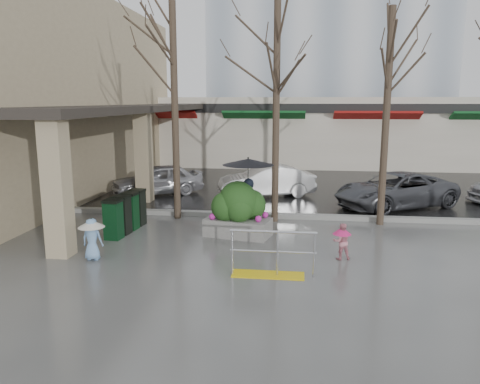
% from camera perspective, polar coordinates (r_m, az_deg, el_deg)
% --- Properties ---
extents(ground, '(120.00, 120.00, 0.00)m').
position_cam_1_polar(ground, '(11.81, -2.54, -7.72)').
color(ground, '#51514F').
rests_on(ground, ground).
extents(street_asphalt, '(120.00, 36.00, 0.01)m').
position_cam_1_polar(street_asphalt, '(33.30, 3.79, 4.48)').
color(street_asphalt, black).
rests_on(street_asphalt, ground).
extents(curb, '(120.00, 0.30, 0.15)m').
position_cam_1_polar(curb, '(15.59, -0.10, -2.77)').
color(curb, gray).
rests_on(curb, ground).
extents(near_building, '(6.00, 18.00, 8.00)m').
position_cam_1_polar(near_building, '(21.92, -23.14, 10.71)').
color(near_building, tan).
rests_on(near_building, ground).
extents(canopy_slab, '(2.80, 18.00, 0.25)m').
position_cam_1_polar(canopy_slab, '(20.17, -12.50, 10.30)').
color(canopy_slab, '#2D2823').
rests_on(canopy_slab, pillar_front).
extents(pillar_front, '(0.55, 0.55, 3.50)m').
position_cam_1_polar(pillar_front, '(12.19, -21.42, 0.60)').
color(pillar_front, tan).
rests_on(pillar_front, ground).
extents(pillar_back, '(0.55, 0.55, 3.50)m').
position_cam_1_polar(pillar_back, '(18.10, -11.67, 4.32)').
color(pillar_back, tan).
rests_on(pillar_back, ground).
extents(storefront_row, '(34.00, 6.74, 4.00)m').
position_cam_1_polar(storefront_row, '(29.04, 7.35, 7.44)').
color(storefront_row, beige).
rests_on(storefront_row, ground).
extents(handrail, '(1.90, 0.50, 1.03)m').
position_cam_1_polar(handrail, '(10.42, 3.79, -8.16)').
color(handrail, yellow).
rests_on(handrail, ground).
extents(tree_west, '(3.20, 3.20, 6.80)m').
position_cam_1_polar(tree_west, '(15.19, -8.10, 15.80)').
color(tree_west, '#382B21').
rests_on(tree_west, ground).
extents(tree_midwest, '(3.20, 3.20, 7.00)m').
position_cam_1_polar(tree_midwest, '(14.71, 4.54, 16.61)').
color(tree_midwest, '#382B21').
rests_on(tree_midwest, ground).
extents(tree_mideast, '(3.20, 3.20, 6.50)m').
position_cam_1_polar(tree_mideast, '(14.89, 17.74, 14.63)').
color(tree_mideast, '#382B21').
rests_on(tree_mideast, ground).
extents(woman, '(1.46, 1.46, 2.25)m').
position_cam_1_polar(woman, '(13.25, 0.99, 0.90)').
color(woman, black).
rests_on(woman, ground).
extents(child_pink, '(0.49, 0.46, 0.90)m').
position_cam_1_polar(child_pink, '(11.65, 12.30, -5.62)').
color(child_pink, pink).
rests_on(child_pink, ground).
extents(child_blue, '(0.64, 0.64, 1.04)m').
position_cam_1_polar(child_blue, '(11.88, -17.61, -4.95)').
color(child_blue, '#78A4D5').
rests_on(child_blue, ground).
extents(planter, '(1.97, 1.28, 1.59)m').
position_cam_1_polar(planter, '(13.28, -0.20, -2.19)').
color(planter, gray).
rests_on(planter, ground).
extents(news_boxes, '(0.64, 2.04, 1.12)m').
position_cam_1_polar(news_boxes, '(14.16, -13.74, -2.49)').
color(news_boxes, '#0C381A').
rests_on(news_boxes, ground).
extents(car_a, '(3.94, 3.16, 1.26)m').
position_cam_1_polar(car_a, '(19.48, -10.03, 1.51)').
color(car_a, '#ABAAAF').
rests_on(car_a, ground).
extents(car_b, '(4.05, 2.45, 1.26)m').
position_cam_1_polar(car_b, '(18.86, 3.25, 1.36)').
color(car_b, silver).
rests_on(car_b, ground).
extents(car_c, '(4.98, 4.04, 1.26)m').
position_cam_1_polar(car_c, '(17.79, 18.42, 0.22)').
color(car_c, '#525459').
rests_on(car_c, ground).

